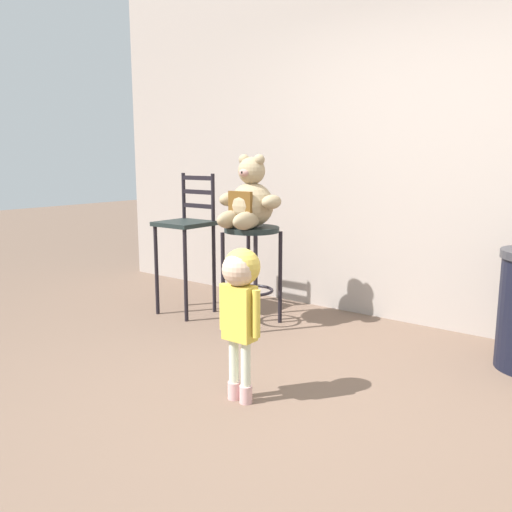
% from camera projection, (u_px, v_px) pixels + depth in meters
% --- Properties ---
extents(ground_plane, '(24.00, 24.00, 0.00)m').
position_uv_depth(ground_plane, '(296.00, 423.00, 2.71)').
color(ground_plane, brown).
extents(building_wall, '(6.95, 0.30, 3.68)m').
position_uv_depth(building_wall, '(455.00, 86.00, 4.02)').
color(building_wall, '#A4968C').
rests_on(building_wall, ground_plane).
extents(bar_stool_with_teddy, '(0.43, 0.43, 0.78)m').
position_uv_depth(bar_stool_with_teddy, '(252.00, 254.00, 4.24)').
color(bar_stool_with_teddy, black).
rests_on(bar_stool_with_teddy, ground_plane).
extents(teddy_bear, '(0.53, 0.48, 0.56)m').
position_uv_depth(teddy_bear, '(249.00, 201.00, 4.14)').
color(teddy_bear, tan).
rests_on(teddy_bear, bar_stool_with_teddy).
extents(child_walking, '(0.27, 0.21, 0.85)m').
position_uv_depth(child_walking, '(240.00, 292.00, 2.86)').
color(child_walking, '#D6A3A1').
rests_on(child_walking, ground_plane).
extents(bar_chair_empty, '(0.40, 0.40, 1.18)m').
position_uv_depth(bar_chair_empty, '(187.00, 232.00, 4.54)').
color(bar_chair_empty, black).
rests_on(bar_chair_empty, ground_plane).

